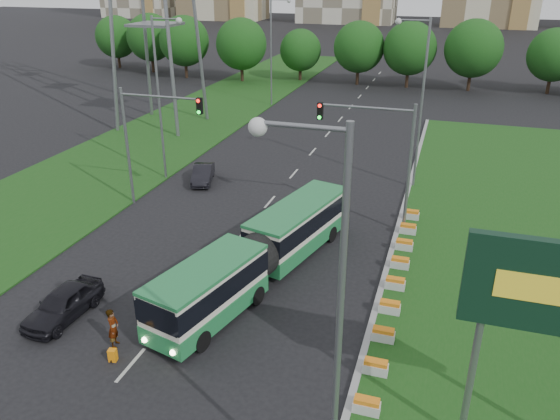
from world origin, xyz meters
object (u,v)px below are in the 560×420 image
(car_left_near, at_px, (63,304))
(shopping_trolley, at_px, (113,355))
(car_left_far, at_px, (203,174))
(articulated_bus, at_px, (259,252))
(pedestrian, at_px, (113,328))
(traffic_mast_median, at_px, (383,147))
(traffic_mast_left, at_px, (147,130))

(car_left_near, xyz_separation_m, shopping_trolley, (3.90, -2.03, -0.46))
(shopping_trolley, bearing_deg, car_left_far, 92.99)
(articulated_bus, bearing_deg, pedestrian, -104.95)
(traffic_mast_median, height_order, articulated_bus, traffic_mast_median)
(traffic_mast_median, bearing_deg, traffic_mast_left, -176.23)
(traffic_mast_left, distance_m, articulated_bus, 12.82)
(pedestrian, xyz_separation_m, shopping_trolley, (0.48, -0.91, -0.64))
(traffic_mast_median, relative_size, traffic_mast_left, 1.00)
(car_left_far, relative_size, pedestrian, 2.17)
(traffic_mast_left, distance_m, car_left_far, 7.10)
(car_left_far, bearing_deg, shopping_trolley, -93.09)
(traffic_mast_left, xyz_separation_m, articulated_bus, (10.12, -6.88, -3.81))
(traffic_mast_left, relative_size, car_left_far, 2.02)
(traffic_mast_left, relative_size, shopping_trolley, 14.37)
(traffic_mast_median, bearing_deg, car_left_near, -131.89)
(car_left_near, height_order, pedestrian, pedestrian)
(pedestrian, bearing_deg, car_left_near, 57.87)
(shopping_trolley, bearing_deg, pedestrian, 106.09)
(shopping_trolley, bearing_deg, car_left_near, 140.88)
(car_left_far, xyz_separation_m, shopping_trolley, (5.26, -20.15, -0.38))
(articulated_bus, distance_m, car_left_near, 9.67)
(pedestrian, relative_size, shopping_trolley, 3.28)
(traffic_mast_left, bearing_deg, articulated_bus, -34.19)
(articulated_bus, height_order, car_left_near, articulated_bus)
(traffic_mast_median, distance_m, traffic_mast_left, 15.19)
(shopping_trolley, bearing_deg, articulated_bus, 54.53)
(car_left_near, bearing_deg, pedestrian, -15.08)
(car_left_far, bearing_deg, articulated_bus, -71.45)
(articulated_bus, height_order, shopping_trolley, articulated_bus)
(traffic_mast_left, xyz_separation_m, pedestrian, (6.07, -14.07, -4.44))
(car_left_far, bearing_deg, pedestrian, -93.77)
(traffic_mast_left, relative_size, articulated_bus, 0.52)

